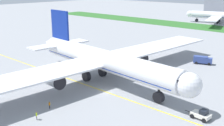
# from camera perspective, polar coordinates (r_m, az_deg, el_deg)

# --- Properties ---
(ground_plane) EXTENTS (600.00, 600.00, 0.00)m
(ground_plane) POSITION_cam_1_polar(r_m,az_deg,el_deg) (70.70, -1.17, -5.96)
(ground_plane) COLOR gray
(ground_plane) RESTS_ON ground
(apron_taxi_line) EXTENTS (280.00, 0.36, 0.01)m
(apron_taxi_line) POSITION_cam_1_polar(r_m,az_deg,el_deg) (70.64, -1.22, -5.98)
(apron_taxi_line) COLOR yellow
(apron_taxi_line) RESTS_ON ground
(airliner_foreground) EXTENTS (59.97, 96.28, 18.32)m
(airliner_foreground) POSITION_cam_1_polar(r_m,az_deg,el_deg) (76.32, -2.19, 0.65)
(airliner_foreground) COLOR white
(airliner_foreground) RESTS_ON ground
(pushback_tug) EXTENTS (5.61, 2.73, 2.14)m
(pushback_tug) POSITION_cam_1_polar(r_m,az_deg,el_deg) (59.89, 17.90, -10.05)
(pushback_tug) COLOR white
(pushback_tug) RESTS_ON ground
(ground_crew_wingwalker_port) EXTENTS (0.47, 0.49, 1.66)m
(ground_crew_wingwalker_port) POSITION_cam_1_polar(r_m,az_deg,el_deg) (62.91, -12.73, -8.29)
(ground_crew_wingwalker_port) COLOR black
(ground_crew_wingwalker_port) RESTS_ON ground
(ground_crew_marshaller_front) EXTENTS (0.42, 0.55, 1.71)m
(ground_crew_marshaller_front) POSITION_cam_1_polar(r_m,az_deg,el_deg) (84.10, 0.97, -1.55)
(ground_crew_marshaller_front) COLOR black
(ground_crew_marshaller_front) RESTS_ON ground
(ground_crew_wingwalker_starboard) EXTENTS (0.52, 0.46, 1.73)m
(ground_crew_wingwalker_starboard) POSITION_cam_1_polar(r_m,az_deg,el_deg) (58.76, -15.26, -10.26)
(ground_crew_wingwalker_starboard) COLOR black
(ground_crew_wingwalker_starboard) RESTS_ON ground
(service_truck_baggage_loader) EXTENTS (6.45, 4.06, 2.64)m
(service_truck_baggage_loader) POSITION_cam_1_polar(r_m,az_deg,el_deg) (99.03, 18.13, 0.63)
(service_truck_baggage_loader) COLOR #33478C
(service_truck_baggage_loader) RESTS_ON ground
(parked_airliner_far_left) EXTENTS (38.70, 60.44, 15.39)m
(parked_airliner_far_left) POSITION_cam_1_polar(r_m,az_deg,el_deg) (204.55, 20.55, 9.15)
(parked_airliner_far_left) COLOR white
(parked_airliner_far_left) RESTS_ON ground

